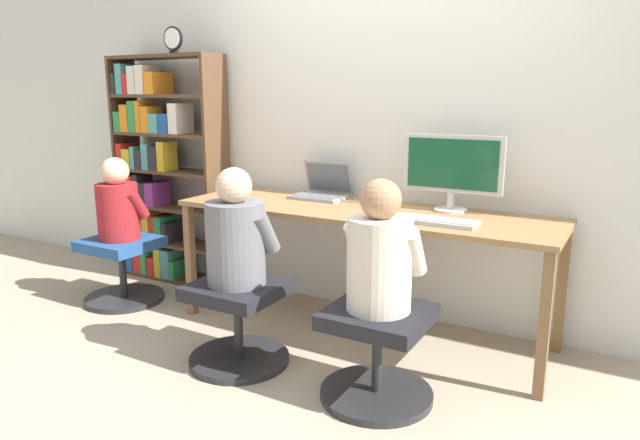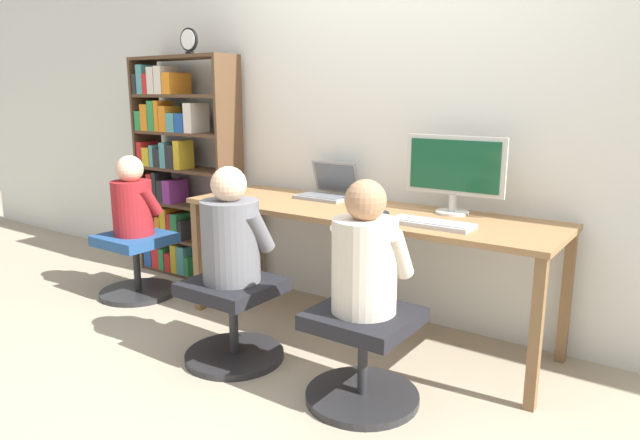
# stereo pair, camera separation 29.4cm
# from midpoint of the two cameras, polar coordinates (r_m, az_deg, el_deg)

# --- Properties ---
(ground_plane) EXTENTS (14.00, 14.00, 0.00)m
(ground_plane) POSITION_cam_midpoint_polar(r_m,az_deg,el_deg) (3.25, -1.25, -13.07)
(ground_plane) COLOR tan
(wall_back) EXTENTS (10.00, 0.05, 2.60)m
(wall_back) POSITION_cam_midpoint_polar(r_m,az_deg,el_deg) (3.57, 4.80, 10.86)
(wall_back) COLOR silver
(wall_back) RESTS_ON ground_plane
(desk) EXTENTS (2.22, 0.66, 0.75)m
(desk) POSITION_cam_midpoint_polar(r_m,az_deg,el_deg) (3.29, 1.67, -0.06)
(desk) COLOR olive
(desk) RESTS_ON ground_plane
(desktop_monitor) EXTENTS (0.57, 0.19, 0.43)m
(desktop_monitor) POSITION_cam_midpoint_polar(r_m,az_deg,el_deg) (3.23, 10.54, 4.94)
(desktop_monitor) COLOR beige
(desktop_monitor) RESTS_ON desk
(laptop) EXTENTS (0.34, 0.29, 0.22)m
(laptop) POSITION_cam_midpoint_polar(r_m,az_deg,el_deg) (3.63, -2.17, 2.97)
(laptop) COLOR gray
(laptop) RESTS_ON desk
(keyboard) EXTENTS (0.42, 0.16, 0.03)m
(keyboard) POSITION_cam_midpoint_polar(r_m,az_deg,el_deg) (2.94, 8.70, -0.12)
(keyboard) COLOR #B2B2B7
(keyboard) RESTS_ON desk
(computer_mouse_by_keyboard) EXTENTS (0.07, 0.11, 0.04)m
(computer_mouse_by_keyboard) POSITION_cam_midpoint_polar(r_m,az_deg,el_deg) (3.08, 3.75, 0.69)
(computer_mouse_by_keyboard) COLOR black
(computer_mouse_by_keyboard) RESTS_ON desk
(office_chair_left) EXTENTS (0.53, 0.53, 0.44)m
(office_chair_left) POSITION_cam_midpoint_polar(r_m,az_deg,el_deg) (2.70, 2.58, -12.96)
(office_chair_left) COLOR #262628
(office_chair_left) RESTS_ON ground_plane
(office_chair_right) EXTENTS (0.53, 0.53, 0.44)m
(office_chair_right) POSITION_cam_midpoint_polar(r_m,az_deg,el_deg) (3.09, -10.94, -9.82)
(office_chair_right) COLOR #262628
(office_chair_right) RESTS_ON ground_plane
(person_at_monitor) EXTENTS (0.36, 0.30, 0.60)m
(person_at_monitor) POSITION_cam_midpoint_polar(r_m,az_deg,el_deg) (2.54, 2.73, -3.53)
(person_at_monitor) COLOR beige
(person_at_monitor) RESTS_ON office_chair_left
(person_at_laptop) EXTENTS (0.37, 0.31, 0.60)m
(person_at_laptop) POSITION_cam_midpoint_polar(r_m,az_deg,el_deg) (2.95, -11.26, -1.52)
(person_at_laptop) COLOR slate
(person_at_laptop) RESTS_ON office_chair_right
(bookshelf) EXTENTS (0.93, 0.27, 1.67)m
(bookshelf) POSITION_cam_midpoint_polar(r_m,az_deg,el_deg) (4.51, -17.71, 4.45)
(bookshelf) COLOR #513823
(bookshelf) RESTS_ON ground_plane
(desk_clock) EXTENTS (0.16, 0.03, 0.18)m
(desk_clock) POSITION_cam_midpoint_polar(r_m,az_deg,el_deg) (4.25, -16.51, 16.96)
(desk_clock) COLOR black
(desk_clock) RESTS_ON bookshelf
(office_chair_side) EXTENTS (0.53, 0.53, 0.44)m
(office_chair_side) POSITION_cam_midpoint_polar(r_m,az_deg,el_deg) (4.18, -21.09, -4.48)
(office_chair_side) COLOR #262628
(office_chair_side) RESTS_ON ground_plane
(person_near_shelf) EXTENTS (0.34, 0.28, 0.55)m
(person_near_shelf) POSITION_cam_midpoint_polar(r_m,az_deg,el_deg) (4.08, -21.54, 1.45)
(person_near_shelf) COLOR maroon
(person_near_shelf) RESTS_ON office_chair_side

